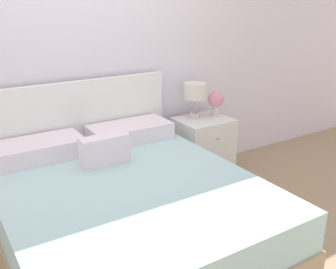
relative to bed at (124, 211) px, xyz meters
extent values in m
plane|color=tan|center=(0.00, 0.93, -0.31)|extent=(12.00, 12.00, 0.00)
cube|color=white|center=(0.00, 1.00, 0.99)|extent=(8.00, 0.06, 2.60)
cube|color=tan|center=(0.00, -0.07, -0.16)|extent=(1.67, 1.99, 0.30)
cube|color=silver|center=(0.00, -0.07, 0.13)|extent=(1.64, 1.95, 0.27)
cube|color=white|center=(0.00, 0.90, 0.24)|extent=(1.71, 0.05, 1.09)
cube|color=white|center=(-0.40, 0.68, 0.33)|extent=(0.70, 0.36, 0.14)
cube|color=white|center=(0.40, 0.68, 0.33)|extent=(0.70, 0.36, 0.14)
cube|color=white|center=(0.00, 0.29, 0.37)|extent=(0.37, 0.13, 0.22)
cube|color=white|center=(1.22, 0.69, 0.00)|extent=(0.52, 0.44, 0.62)
sphere|color=#B2AD93|center=(1.22, 0.46, 0.18)|extent=(0.02, 0.02, 0.02)
cylinder|color=beige|center=(1.16, 0.77, 0.34)|extent=(0.10, 0.10, 0.05)
cylinder|color=#B7B29E|center=(1.16, 0.77, 0.43)|extent=(0.02, 0.02, 0.14)
cylinder|color=silver|center=(1.16, 0.77, 0.58)|extent=(0.22, 0.22, 0.15)
cylinder|color=silver|center=(1.38, 0.71, 0.37)|extent=(0.06, 0.06, 0.11)
sphere|color=pink|center=(1.38, 0.71, 0.48)|extent=(0.16, 0.16, 0.16)
sphere|color=#609356|center=(1.42, 0.71, 0.44)|extent=(0.07, 0.07, 0.07)
camera|label=1|loc=(-1.04, -2.26, 1.46)|focal=42.00mm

